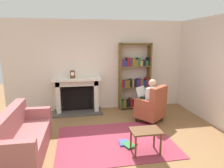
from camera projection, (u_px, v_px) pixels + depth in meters
The scene contains 12 objects.
ground at pixel (118, 148), 3.98m from camera, with size 14.00×14.00×0.00m, color olive.
back_wall at pixel (101, 66), 6.15m from camera, with size 5.60×0.10×2.70m, color silver.
side_wall_right at pixel (205, 69), 5.37m from camera, with size 0.10×5.20×2.70m, color silver.
area_rug at pixel (115, 141), 4.27m from camera, with size 2.40×1.80×0.01m, color #993347.
fireplace at pixel (77, 94), 5.94m from camera, with size 1.40×0.64×1.05m.
mantel_clock at pixel (73, 74), 5.70m from camera, with size 0.14×0.14×0.22m.
bookshelf at pixel (135, 78), 6.21m from camera, with size 0.96×0.32×2.03m.
armchair_reading at pixel (152, 106), 5.21m from camera, with size 0.89×0.88×0.97m.
seated_reader at pixel (148, 98), 5.24m from camera, with size 0.57×0.59×1.14m.
sofa_floral at pixel (23, 138), 3.74m from camera, with size 0.76×1.72×0.85m.
side_table at pixel (146, 134), 3.73m from camera, with size 0.56×0.39×0.47m.
scattered_books at pixel (128, 144), 4.08m from camera, with size 0.37×0.40×0.04m.
Camera 1 is at (-0.78, -3.55, 2.08)m, focal length 32.25 mm.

